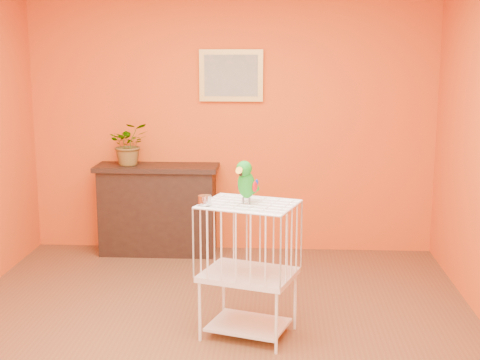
{
  "coord_description": "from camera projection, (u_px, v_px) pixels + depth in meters",
  "views": [
    {
      "loc": [
        0.48,
        -4.32,
        2.01
      ],
      "look_at": [
        0.21,
        0.12,
        1.13
      ],
      "focal_mm": 50.0,
      "sensor_mm": 36.0,
      "label": 1
    }
  ],
  "objects": [
    {
      "name": "room_shell",
      "position": [
        206.0,
        115.0,
        4.34
      ],
      "size": [
        4.5,
        4.5,
        4.5
      ],
      "color": "#CA4E13",
      "rests_on": "ground"
    },
    {
      "name": "feed_cup",
      "position": [
        205.0,
        200.0,
        4.53
      ],
      "size": [
        0.09,
        0.09,
        0.06
      ],
      "primitive_type": "cylinder",
      "color": "silver",
      "rests_on": "birdcage"
    },
    {
      "name": "framed_picture",
      "position": [
        231.0,
        76.0,
        6.48
      ],
      "size": [
        0.62,
        0.04,
        0.5
      ],
      "color": "#B58E40",
      "rests_on": "room_shell"
    },
    {
      "name": "ground",
      "position": [
        209.0,
        342.0,
        4.65
      ],
      "size": [
        4.5,
        4.5,
        0.0
      ],
      "primitive_type": "plane",
      "color": "brown",
      "rests_on": "ground"
    },
    {
      "name": "birdcage",
      "position": [
        248.0,
        268.0,
        4.67
      ],
      "size": [
        0.74,
        0.65,
        0.96
      ],
      "rotation": [
        0.0,
        0.0,
        -0.31
      ],
      "color": "silver",
      "rests_on": "ground"
    },
    {
      "name": "parrot",
      "position": [
        246.0,
        181.0,
        4.55
      ],
      "size": [
        0.18,
        0.27,
        0.31
      ],
      "rotation": [
        0.0,
        0.0,
        -0.42
      ],
      "color": "#59544C",
      "rests_on": "birdcage"
    },
    {
      "name": "console_cabinet",
      "position": [
        158.0,
        209.0,
        6.6
      ],
      "size": [
        1.2,
        0.43,
        0.89
      ],
      "color": "black",
      "rests_on": "ground"
    },
    {
      "name": "potted_plant",
      "position": [
        130.0,
        148.0,
        6.53
      ],
      "size": [
        0.49,
        0.52,
        0.33
      ],
      "primitive_type": "imported",
      "rotation": [
        0.0,
        0.0,
        0.33
      ],
      "color": "#26722D",
      "rests_on": "console_cabinet"
    }
  ]
}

